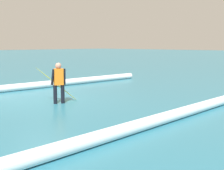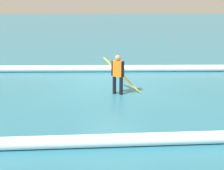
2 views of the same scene
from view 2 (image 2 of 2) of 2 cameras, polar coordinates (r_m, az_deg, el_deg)
ground_plane at (r=12.72m, az=-0.09°, el=-0.59°), size 190.70×190.70×0.00m
surfer at (r=11.70m, az=1.08°, el=2.33°), size 0.48×0.36×1.52m
surfboard at (r=12.14m, az=1.79°, el=1.94°), size 1.55×0.85×1.37m
wave_crest_foreground at (r=15.77m, az=-0.17°, el=3.08°), size 16.50×1.20×0.34m
wave_crest_midground at (r=7.62m, az=-7.45°, el=-10.37°), size 21.20×0.32×0.32m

